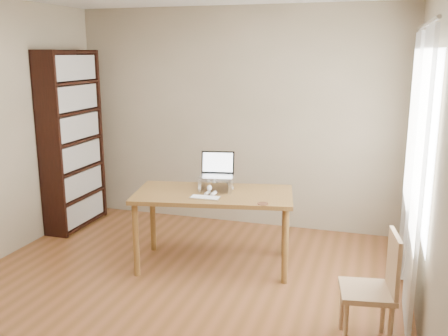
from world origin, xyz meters
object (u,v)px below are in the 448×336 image
bookshelf (72,141)px  keyboard (205,198)px  desk (214,201)px  cat (217,183)px  chair (377,286)px  laptop (218,170)px

bookshelf → keyboard: bookshelf is taller
desk → cat: bearing=78.8°
bookshelf → chair: (3.52, -1.61, -0.60)m
keyboard → laptop: bearing=85.8°
bookshelf → cat: (1.98, -0.53, -0.23)m
desk → cat: size_ratio=3.29×
desk → laptop: (0.00, 0.14, 0.28)m
desk → chair: chair is taller
desk → keyboard: keyboard is taller
desk → keyboard: size_ratio=5.77×
chair → desk: bearing=138.9°
desk → cat: (0.00, 0.11, 0.16)m
keyboard → bookshelf: bearing=154.0°
keyboard → desk: bearing=84.6°
cat → laptop: bearing=93.1°
bookshelf → desk: 2.11m
desk → chair: bearing=-42.9°
bookshelf → cat: bearing=-14.9°
laptop → keyboard: 0.40m
bookshelf → laptop: bookshelf is taller
keyboard → chair: 1.75m
keyboard → cat: 0.34m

